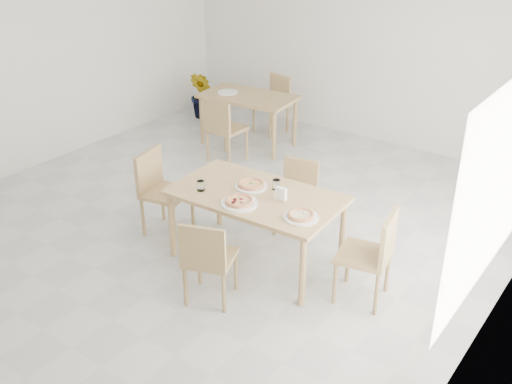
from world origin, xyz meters
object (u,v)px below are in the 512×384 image
Objects in this scene: tumbler_a at (201,186)px; chair_back_s at (223,126)px; chair_west at (159,186)px; second_table at (248,102)px; pizza_mushroom at (301,215)px; chair_east at (374,251)px; main_table at (256,201)px; potted_plant at (202,95)px; plate_empty at (228,92)px; chair_south at (207,256)px; napkin_holder at (281,194)px; plate_mushroom at (301,217)px; pizza_margherita at (251,184)px; chair_north at (297,191)px; plate_margherita at (251,186)px; plate_pepperoni at (239,203)px; tumbler_b at (276,185)px; chair_back_n at (275,100)px; pizza_pepperoni at (239,201)px.

chair_back_s is (-1.36, 2.00, -0.28)m from tumbler_a.
chair_west is 2.66m from second_table.
pizza_mushroom is at bearing 143.41° from chair_back_s.
chair_east is 0.71m from pizza_mushroom.
potted_plant reaches higher than main_table.
chair_east is 3.05× the size of plate_empty.
tumbler_a is (-0.54, 0.56, 0.31)m from chair_south.
napkin_holder reaches higher than main_table.
chair_south is 0.94× the size of chair_back_s.
second_table is 4.80× the size of plate_empty.
plate_empty is (-2.51, 2.34, -0.05)m from napkin_holder.
pizza_margherita is at bearing 161.60° from plate_mushroom.
tumbler_a is at bearing -89.57° from chair_east.
plate_empty is (-2.21, 1.57, 0.30)m from chair_north.
chair_north is 0.77m from plate_margherita.
napkin_holder is (-0.34, 0.18, 0.05)m from plate_mushroom.
chair_west reaches higher than chair_back_s.
plate_pepperoni is at bearing -108.66° from chair_west.
napkin_holder is at bearing 46.94° from plate_pepperoni.
potted_plant is at bearing 133.56° from chair_north.
potted_plant reaches higher than plate_empty.
potted_plant is at bearing 141.18° from pizza_mushroom.
plate_pepperoni is 3.45× the size of tumbler_a.
plate_pepperoni is 0.40m from napkin_holder.
napkin_holder is at bearing -9.37° from pizza_margherita.
main_table is 5.37× the size of plate_mushroom.
napkin_holder is at bearing -42.99° from plate_empty.
pizza_mushroom is 3.80m from plate_empty.
plate_margherita is 0.41m from napkin_holder.
chair_east is 1.38m from pizza_margherita.
chair_back_s is at bearing 141.38° from tumbler_b.
pizza_margherita is 4.23m from potted_plant.
plate_pepperoni is 0.47m from tumbler_a.
chair_back_s reaches higher than napkin_holder.
chair_back_n is at bearing -144.76° from chair_east.
plate_mushroom is at bearing -40.03° from chair_back_n.
pizza_mushroom is at bearing -18.40° from plate_margherita.
chair_south is 0.97m from plate_margherita.
plate_empty is (-1.04, 2.47, 0.23)m from chair_west.
second_table is at bearing 134.33° from pizza_mushroom.
chair_north is 2.52× the size of plate_mushroom.
second_table is (-1.93, 2.71, -0.13)m from pizza_pepperoni.
second_table is 0.73m from chair_back_s.
chair_south is at bearing -82.90° from plate_pepperoni.
pizza_margherita is (-0.10, -0.70, 0.32)m from chair_north.
chair_west reaches higher than main_table.
napkin_holder reaches higher than tumbler_a.
plate_pepperoni is (-0.07, 0.56, 0.27)m from chair_south.
pizza_pepperoni reaches higher than plate_pepperoni.
potted_plant is (-3.84, 3.09, -0.39)m from pizza_mushroom.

